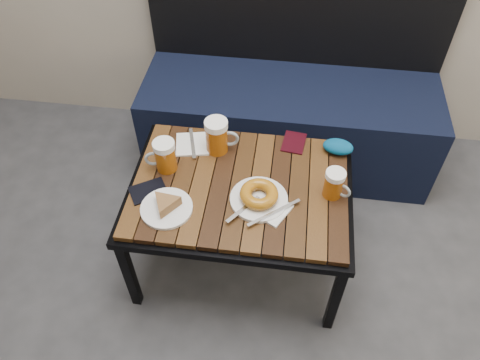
# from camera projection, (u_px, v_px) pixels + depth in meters

# --- Properties ---
(bench) EXTENTS (1.40, 0.50, 0.95)m
(bench) POSITION_uv_depth(u_px,v_px,m) (289.00, 114.00, 2.32)
(bench) COLOR black
(bench) RESTS_ON ground
(cafe_table) EXTENTS (0.84, 0.62, 0.47)m
(cafe_table) POSITION_uv_depth(u_px,v_px,m) (240.00, 193.00, 1.78)
(cafe_table) COLOR black
(cafe_table) RESTS_ON ground
(beer_mug_left) EXTENTS (0.13, 0.09, 0.13)m
(beer_mug_left) POSITION_uv_depth(u_px,v_px,m) (165.00, 156.00, 1.75)
(beer_mug_left) COLOR #9A4B0C
(beer_mug_left) RESTS_ON cafe_table
(beer_mug_centre) EXTENTS (0.14, 0.10, 0.15)m
(beer_mug_centre) POSITION_uv_depth(u_px,v_px,m) (217.00, 136.00, 1.81)
(beer_mug_centre) COLOR #9A4B0C
(beer_mug_centre) RESTS_ON cafe_table
(beer_mug_right) EXTENTS (0.11, 0.09, 0.12)m
(beer_mug_right) POSITION_uv_depth(u_px,v_px,m) (334.00, 184.00, 1.67)
(beer_mug_right) COLOR #9A4B0C
(beer_mug_right) RESTS_ON cafe_table
(plate_pie) EXTENTS (0.19, 0.19, 0.05)m
(plate_pie) POSITION_uv_depth(u_px,v_px,m) (166.00, 206.00, 1.65)
(plate_pie) COLOR white
(plate_pie) RESTS_ON cafe_table
(plate_bagel) EXTENTS (0.25, 0.24, 0.06)m
(plate_bagel) POSITION_uv_depth(u_px,v_px,m) (259.00, 196.00, 1.67)
(plate_bagel) COLOR white
(plate_bagel) RESTS_ON cafe_table
(napkin_left) EXTENTS (0.15, 0.17, 0.01)m
(napkin_left) POSITION_uv_depth(u_px,v_px,m) (193.00, 144.00, 1.88)
(napkin_left) COLOR white
(napkin_left) RESTS_ON cafe_table
(napkin_right) EXTENTS (0.18, 0.17, 0.01)m
(napkin_right) POSITION_uv_depth(u_px,v_px,m) (269.00, 208.00, 1.67)
(napkin_right) COLOR white
(napkin_right) RESTS_ON cafe_table
(passport_navy) EXTENTS (0.16, 0.15, 0.01)m
(passport_navy) POSITION_uv_depth(u_px,v_px,m) (148.00, 191.00, 1.72)
(passport_navy) COLOR black
(passport_navy) RESTS_ON cafe_table
(passport_burgundy) EXTENTS (0.10, 0.13, 0.01)m
(passport_burgundy) POSITION_uv_depth(u_px,v_px,m) (294.00, 142.00, 1.89)
(passport_burgundy) COLOR black
(passport_burgundy) RESTS_ON cafe_table
(knit_pouch) EXTENTS (0.13, 0.09, 0.05)m
(knit_pouch) POSITION_uv_depth(u_px,v_px,m) (338.00, 147.00, 1.84)
(knit_pouch) COLOR navy
(knit_pouch) RESTS_ON cafe_table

